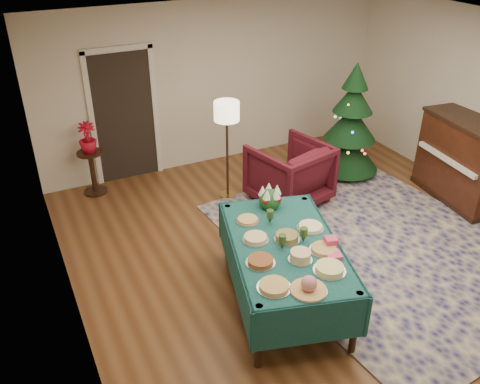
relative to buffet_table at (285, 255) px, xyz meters
name	(u,v)px	position (x,y,z in m)	size (l,w,h in m)	color
room_shell	(345,170)	(0.88, 0.23, 0.73)	(7.00, 7.00, 7.00)	#593319
doorway	(124,114)	(-0.72, 3.72, 0.48)	(1.08, 0.04, 2.16)	black
rug	(377,244)	(1.67, 0.37, -0.61)	(3.20, 4.20, 0.02)	#161653
buffet_table	(285,255)	(0.00, 0.00, 0.00)	(1.64, 2.21, 0.77)	black
platter_0	(274,286)	(-0.46, -0.57, 0.17)	(0.33, 0.33, 0.05)	silver
platter_1	(309,286)	(-0.19, -0.75, 0.22)	(0.36, 0.36, 0.17)	silver
platter_2	(330,269)	(0.15, -0.59, 0.18)	(0.33, 0.33, 0.06)	silver
platter_3	(260,261)	(-0.40, -0.18, 0.18)	(0.30, 0.30, 0.05)	silver
platter_4	(300,256)	(-0.01, -0.31, 0.20)	(0.25, 0.25, 0.10)	silver
platter_5	(324,249)	(0.30, -0.28, 0.17)	(0.31, 0.31, 0.04)	silver
platter_6	(256,238)	(-0.25, 0.20, 0.18)	(0.29, 0.29, 0.05)	silver
platter_7	(287,237)	(0.05, 0.06, 0.19)	(0.28, 0.28, 0.07)	silver
platter_8	(311,227)	(0.40, 0.13, 0.17)	(0.31, 0.31, 0.04)	silver
platter_9	(248,220)	(-0.16, 0.57, 0.17)	(0.27, 0.27, 0.04)	silver
goblet_0	(270,217)	(0.04, 0.42, 0.25)	(0.08, 0.08, 0.18)	#2D471E
goblet_1	(304,235)	(0.19, -0.06, 0.25)	(0.08, 0.08, 0.18)	#2D471E
goblet_2	(282,242)	(-0.08, -0.07, 0.25)	(0.08, 0.08, 0.18)	#2D471E
napkin_stack	(333,255)	(0.33, -0.41, 0.17)	(0.15, 0.15, 0.04)	#F14372
gift_box	(331,242)	(0.41, -0.24, 0.20)	(0.12, 0.12, 0.10)	#D23A61
centerpiece	(270,197)	(0.22, 0.74, 0.29)	(0.28, 0.28, 0.32)	#1E4C1E
armchair	(289,171)	(1.20, 1.89, -0.10)	(1.00, 0.93, 1.03)	#490F1A
floor_lamp	(227,117)	(0.45, 2.43, 0.67)	(0.37, 0.37, 1.52)	#A57F3F
side_table	(93,173)	(-1.37, 3.43, -0.28)	(0.39, 0.39, 0.70)	black
potted_plant	(88,144)	(-1.37, 3.43, 0.21)	(0.26, 0.47, 0.26)	red
christmas_tree	(351,125)	(2.57, 2.28, 0.22)	(1.15, 1.15, 1.87)	black
piano	(464,162)	(3.55, 0.82, 0.00)	(0.86, 1.53, 1.26)	black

